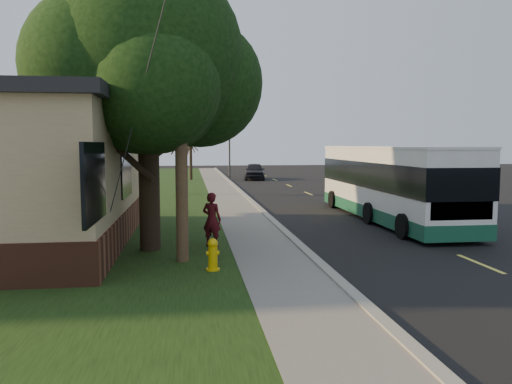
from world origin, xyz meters
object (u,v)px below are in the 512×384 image
fire_hydrant (213,255)px  bare_tree_near (183,158)px  traffic_signal (229,142)px  distant_car (254,171)px  utility_pole (180,74)px  skateboarder (212,219)px  skateboard_main (215,258)px  leafy_tree (148,62)px  transit_bus (389,181)px  dumpster (15,208)px  bare_tree_far (191,156)px

fire_hydrant → bare_tree_near: bearing=92.9°
traffic_signal → distant_car: (1.84, -3.35, -2.45)m
utility_pole → traffic_signal: (3.81, 33.01, -1.47)m
fire_hydrant → utility_pole: size_ratio=0.08×
skateboarder → skateboard_main: size_ratio=2.14×
skateboard_main → fire_hydrant: bearing=-95.7°
traffic_signal → leafy_tree: bearing=-98.5°
transit_bus → skateboarder: transit_bus is taller
utility_pole → dumpster: bearing=131.6°
transit_bus → distant_car: bearing=95.5°
transit_bus → distant_car: (-2.27, 23.43, -0.82)m
utility_pole → bare_tree_far: size_ratio=2.25×
bare_tree_far → skateboarder: bearing=-89.0°
bare_tree_far → skateboard_main: 29.07m
bare_tree_near → traffic_signal: traffic_signal is taller
utility_pole → skateboarder: 4.24m
utility_pole → bare_tree_near: (-0.19, 17.01, -2.48)m
dumpster → distant_car: size_ratio=0.39×
dumpster → leafy_tree: bearing=-45.0°
bare_tree_far → distant_car: (5.34, 0.65, -1.29)m
utility_pole → fire_hydrant: bearing=-54.6°
leafy_tree → traffic_signal: 31.76m
dumpster → fire_hydrant: bearing=-49.1°
fire_hydrant → distant_car: (4.94, 30.65, 0.28)m
transit_bus → skateboard_main: transit_bus is taller
traffic_signal → dumpster: traffic_signal is taller
transit_bus → traffic_signal: bearing=98.7°
traffic_signal → skateboarder: 31.52m
utility_pole → transit_bus: size_ratio=0.85×
fire_hydrant → transit_bus: transit_bus is taller
skateboarder → transit_bus: bearing=-118.8°
traffic_signal → bare_tree_far: bearing=-131.2°
utility_pole → skateboarder: (0.81, 1.71, -3.79)m
leafy_tree → skateboard_main: 5.57m
skateboard_main → dumpster: 9.90m
fire_hydrant → skateboarder: size_ratio=0.48×
bare_tree_near → skateboarder: (1.00, -15.29, -1.31)m
skateboarder → distant_car: size_ratio=0.37×
bare_tree_near → distant_car: (5.84, 12.65, -1.44)m
fire_hydrant → skateboard_main: 1.05m
bare_tree_near → skateboard_main: bare_tree_near is taller
bare_tree_far → traffic_signal: 5.44m
skateboard_main → utility_pole: bearing=-179.7°
dumpster → traffic_signal: bearing=69.0°
fire_hydrant → leafy_tree: leafy_tree is taller
bare_tree_far → traffic_signal: (3.50, 4.00, 1.16)m
skateboard_main → distant_car: size_ratio=0.17×
leafy_tree → bare_tree_far: bearing=87.5°
bare_tree_near → bare_tree_far: 12.01m
utility_pole → skateboard_main: bearing=0.3°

